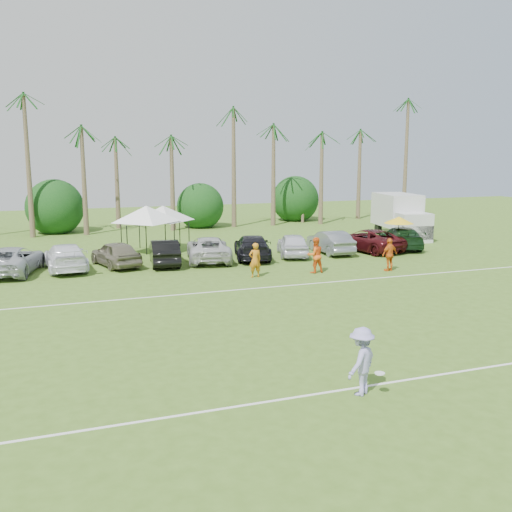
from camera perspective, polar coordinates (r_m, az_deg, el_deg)
name	(u,v)px	position (r m, az deg, el deg)	size (l,w,h in m)	color
ground	(359,427)	(14.03, 10.25, -16.47)	(120.00, 120.00, 0.00)	#44691F
field_lines	(246,329)	(20.81, -0.97, -7.36)	(80.00, 12.10, 0.01)	white
palm_tree_3	(21,105)	(48.95, -22.44, 13.78)	(2.40, 2.40, 11.90)	brown
palm_tree_4	(77,140)	(48.86, -17.46, 11.03)	(2.40, 2.40, 8.90)	brown
palm_tree_5	(127,129)	(49.25, -12.76, 12.25)	(2.40, 2.40, 9.90)	brown
palm_tree_6	(175,120)	(49.98, -8.12, 13.34)	(2.40, 2.40, 10.90)	brown
palm_tree_7	(220,111)	(51.03, -3.61, 14.31)	(2.40, 2.40, 11.90)	brown
palm_tree_8	(273,141)	(52.54, 1.76, 11.38)	(2.40, 2.40, 8.90)	brown
palm_tree_9	(323,132)	(54.62, 6.75, 12.18)	(2.40, 2.40, 9.90)	brown
palm_tree_10	(370,124)	(57.07, 11.38, 12.82)	(2.40, 2.40, 10.90)	brown
palm_tree_11	(406,116)	(59.29, 14.80, 13.40)	(2.40, 2.40, 11.90)	brown
bush_tree_1	(55,210)	(49.97, -19.47, 4.36)	(4.00, 4.00, 4.00)	brown
bush_tree_2	(197,206)	(51.51, -5.97, 5.03)	(4.00, 4.00, 4.00)	brown
bush_tree_3	(298,203)	(54.79, 4.27, 5.35)	(4.00, 4.00, 4.00)	brown
sideline_player_a	(255,260)	(29.41, -0.10, -0.41)	(0.66, 0.43, 1.81)	orange
sideline_player_b	(315,255)	(30.69, 5.93, 0.09)	(0.93, 0.73, 1.92)	orange
sideline_player_c	(390,255)	(31.85, 13.22, 0.14)	(1.06, 0.44, 1.81)	orange
box_truck	(401,214)	(45.28, 14.27, 4.05)	(3.56, 6.73, 3.30)	silver
canopy_tent_left	(146,206)	(36.76, -10.93, 4.96)	(4.47, 4.47, 3.62)	black
canopy_tent_right	(163,206)	(38.12, -9.29, 4.99)	(4.28, 4.28, 3.47)	black
market_umbrella	(399,220)	(39.04, 14.11, 3.51)	(2.01, 2.01, 2.24)	black
frisbee_player	(361,361)	(15.40, 10.49, -10.31)	(1.36, 1.21, 1.82)	#A29CDD
parked_car_2	(12,260)	(32.98, -23.20, -0.39)	(2.42, 5.25, 1.46)	#B3B7BC
parked_car_3	(66,257)	(33.03, -18.51, -0.08)	(2.04, 5.03, 1.46)	white
parked_car_4	(116,254)	(33.30, -13.86, 0.23)	(1.72, 4.28, 1.46)	#79735C
parked_car_5	(164,252)	(33.25, -9.14, 0.38)	(1.54, 4.43, 1.46)	black
parked_car_6	(208,249)	(34.14, -4.78, 0.72)	(2.42, 5.25, 1.46)	silver
parked_car_7	(252,247)	(34.74, -0.38, 0.92)	(2.04, 5.03, 1.46)	black
parked_car_8	(293,245)	(35.75, 3.70, 1.15)	(1.72, 4.28, 1.46)	silver
parked_car_9	(330,242)	(37.05, 7.44, 1.40)	(1.54, 4.43, 1.46)	slate
parked_car_10	(368,240)	(38.28, 11.10, 1.57)	(2.42, 5.25, 1.46)	#4A1014
parked_car_11	(401,238)	(39.92, 14.27, 1.79)	(2.04, 5.03, 1.46)	#163519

